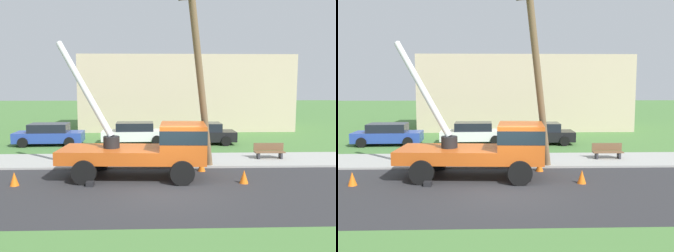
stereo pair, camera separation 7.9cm
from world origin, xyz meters
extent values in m
plane|color=#477538|center=(0.00, 12.00, 0.00)|extent=(120.00, 120.00, 0.00)
cube|color=#2B2B2D|center=(0.00, 0.00, 0.00)|extent=(80.00, 7.42, 0.01)
cube|color=#9E9E99|center=(0.00, 5.44, 0.05)|extent=(80.00, 3.47, 0.10)
cube|color=#C65119|center=(-2.43, 2.17, 1.02)|extent=(4.43, 2.65, 0.55)
cube|color=#C65119|center=(0.67, 1.98, 1.55)|extent=(2.04, 2.51, 1.60)
cube|color=#19232D|center=(0.67, 1.98, 1.90)|extent=(2.06, 2.53, 0.56)
cylinder|color=black|center=(-2.41, 2.16, 1.55)|extent=(0.70, 0.70, 0.50)
cylinder|color=silver|center=(-3.64, 2.89, 3.85)|extent=(2.81, 1.81, 4.26)
cube|color=black|center=(-3.11, 0.75, 0.10)|extent=(0.32, 0.32, 0.20)
cube|color=black|center=(-2.94, 3.65, 0.10)|extent=(0.32, 0.32, 0.20)
cylinder|color=black|center=(0.56, 0.79, 0.50)|extent=(1.00, 0.30, 1.00)
cylinder|color=black|center=(0.70, 3.18, 0.50)|extent=(1.00, 0.30, 1.00)
cylinder|color=black|center=(-3.40, 1.02, 0.50)|extent=(1.00, 0.30, 1.00)
cylinder|color=black|center=(-3.26, 3.42, 0.50)|extent=(1.00, 0.30, 1.00)
cylinder|color=brown|center=(1.54, 3.32, 4.40)|extent=(1.66, 1.90, 8.87)
cone|color=orange|center=(3.10, 0.97, 0.28)|extent=(0.36, 0.36, 0.56)
cone|color=orange|center=(-6.15, 0.94, 0.28)|extent=(0.36, 0.36, 0.56)
cone|color=orange|center=(1.63, 3.14, 0.28)|extent=(0.36, 0.36, 0.56)
cube|color=#263F99|center=(-7.48, 10.83, 0.55)|extent=(4.46, 1.96, 0.65)
cube|color=black|center=(-7.48, 10.83, 1.15)|extent=(2.52, 1.74, 0.55)
cylinder|color=black|center=(-5.99, 9.98, 0.32)|extent=(0.64, 0.22, 0.64)
cylinder|color=black|center=(-6.06, 11.78, 0.32)|extent=(0.64, 0.22, 0.64)
cylinder|color=black|center=(-8.90, 9.88, 0.32)|extent=(0.64, 0.22, 0.64)
cylinder|color=black|center=(-8.96, 11.68, 0.32)|extent=(0.64, 0.22, 0.64)
cube|color=silver|center=(-1.88, 11.38, 0.55)|extent=(4.45, 1.93, 0.65)
cube|color=black|center=(-1.88, 11.38, 1.15)|extent=(2.51, 1.73, 0.55)
cylinder|color=black|center=(-0.40, 10.52, 0.32)|extent=(0.64, 0.22, 0.64)
cylinder|color=black|center=(-0.45, 12.32, 0.32)|extent=(0.64, 0.22, 0.64)
cylinder|color=black|center=(-3.30, 10.44, 0.32)|extent=(0.64, 0.22, 0.64)
cylinder|color=black|center=(-3.36, 12.24, 0.32)|extent=(0.64, 0.22, 0.64)
cube|color=black|center=(2.65, 10.93, 0.55)|extent=(4.40, 1.81, 0.65)
cube|color=black|center=(2.65, 10.93, 1.15)|extent=(2.47, 1.66, 0.55)
cylinder|color=black|center=(4.10, 10.03, 0.32)|extent=(0.64, 0.22, 0.64)
cylinder|color=black|center=(4.10, 11.83, 0.32)|extent=(0.64, 0.22, 0.64)
cylinder|color=black|center=(1.19, 10.04, 0.32)|extent=(0.64, 0.22, 0.64)
cylinder|color=black|center=(1.20, 11.84, 0.32)|extent=(0.64, 0.22, 0.64)
cube|color=brown|center=(5.53, 5.44, 0.45)|extent=(1.60, 0.44, 0.06)
cube|color=brown|center=(5.53, 5.64, 0.70)|extent=(1.60, 0.06, 0.40)
cube|color=#333338|center=(4.93, 5.44, 0.23)|extent=(0.10, 0.40, 0.45)
cube|color=#333338|center=(6.13, 5.44, 0.23)|extent=(0.10, 0.40, 0.45)
cube|color=#C6B293|center=(2.20, 19.72, 3.20)|extent=(18.00, 6.00, 6.40)
camera|label=1|loc=(-0.55, -13.85, 4.11)|focal=40.07mm
camera|label=2|loc=(-0.48, -13.86, 4.11)|focal=40.07mm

